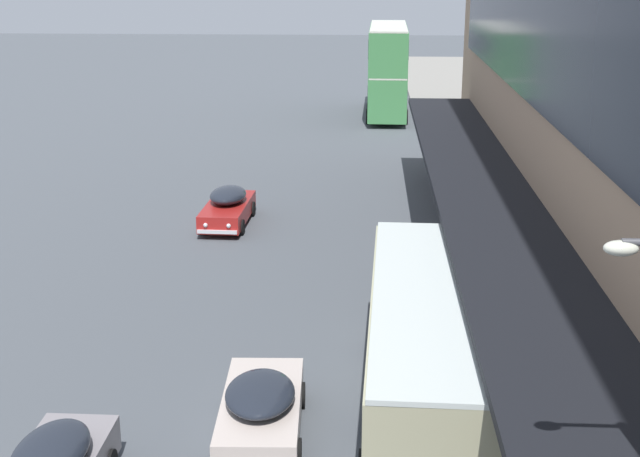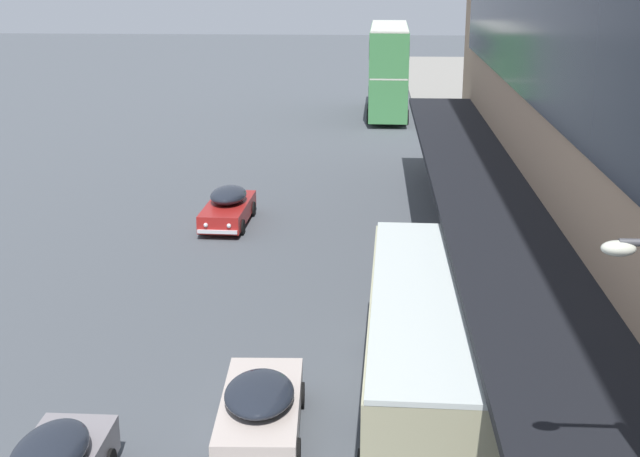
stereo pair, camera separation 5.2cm
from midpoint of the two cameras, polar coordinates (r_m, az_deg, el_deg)
name	(u,v)px [view 1 (the left image)]	position (r m, az deg, el deg)	size (l,w,h in m)	color
transit_bus_kerbside_front	(388,68)	(63.74, 4.34, 10.22)	(2.97, 10.80, 6.32)	#458E4F
transit_bus_kerbside_rear	(423,345)	(21.83, 6.56, -7.44)	(3.06, 11.28, 3.33)	#AFAB85
sedan_trailing_near	(228,207)	(37.86, -5.96, 1.40)	(1.96, 4.73, 1.56)	#A31E1B
sedan_oncoming_front	(261,407)	(21.46, -3.86, -11.36)	(2.12, 4.68, 1.44)	beige
fire_hydrant	(495,292)	(29.48, 11.07, -3.99)	(0.20, 0.40, 0.70)	red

